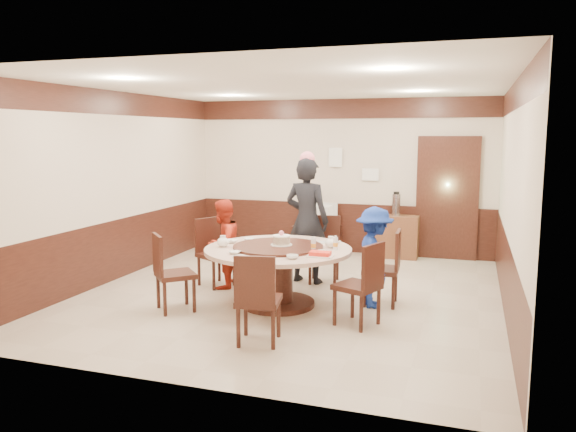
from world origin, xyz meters
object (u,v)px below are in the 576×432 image
(person_red, at_px, (223,244))
(television, at_px, (317,214))
(birthday_cake, at_px, (281,240))
(side_cabinet, at_px, (395,236))
(thermos, at_px, (396,205))
(person_blue, at_px, (374,257))
(banquet_table, at_px, (278,265))
(shrimp_platter, at_px, (320,254))
(person_standing, at_px, (307,221))
(tv_stand, at_px, (317,239))

(person_red, relative_size, television, 1.70)
(birthday_cake, xyz_separation_m, side_cabinet, (1.00, 3.31, -0.47))
(birthday_cake, distance_m, thermos, 3.46)
(person_blue, bearing_deg, television, 7.17)
(birthday_cake, xyz_separation_m, television, (-0.43, 3.28, -0.13))
(banquet_table, height_order, person_red, person_red)
(birthday_cake, height_order, television, birthday_cake)
(person_red, bearing_deg, shrimp_platter, 70.42)
(person_standing, bearing_deg, side_cabinet, -106.03)
(person_blue, xyz_separation_m, thermos, (-0.13, 2.99, 0.30))
(banquet_table, xyz_separation_m, tv_stand, (-0.40, 3.30, -0.28))
(tv_stand, relative_size, thermos, 2.24)
(shrimp_platter, xyz_separation_m, television, (-1.04, 3.65, -0.06))
(person_blue, xyz_separation_m, birthday_cake, (-1.13, -0.31, 0.21))
(banquet_table, xyz_separation_m, person_blue, (1.16, 0.34, 0.10))
(shrimp_platter, height_order, television, television)
(person_blue, bearing_deg, person_red, 63.74)
(person_standing, xyz_separation_m, tv_stand, (-0.42, 2.08, -0.67))
(banquet_table, xyz_separation_m, thermos, (1.04, 3.33, 0.41))
(television, bearing_deg, thermos, -170.17)
(person_blue, relative_size, birthday_cake, 4.68)
(person_blue, xyz_separation_m, side_cabinet, (-0.12, 2.99, -0.26))
(tv_stand, relative_size, television, 1.14)
(shrimp_platter, xyz_separation_m, side_cabinet, (0.40, 3.68, -0.40))
(banquet_table, xyz_separation_m, shrimp_platter, (0.64, -0.34, 0.24))
(person_standing, bearing_deg, person_red, 42.43)
(television, relative_size, thermos, 1.96)
(birthday_cake, bearing_deg, side_cabinet, 73.10)
(thermos, bearing_deg, person_blue, -87.60)
(person_standing, distance_m, person_blue, 1.47)
(person_red, relative_size, tv_stand, 1.49)
(person_blue, distance_m, television, 3.35)
(person_standing, relative_size, television, 2.46)
(person_standing, height_order, side_cabinet, person_standing)
(person_red, relative_size, thermos, 3.33)
(person_red, bearing_deg, thermos, 152.36)
(television, distance_m, thermos, 1.45)
(side_cabinet, bearing_deg, television, -178.80)
(person_blue, height_order, birthday_cake, person_blue)
(person_blue, height_order, side_cabinet, person_blue)
(person_red, bearing_deg, birthday_cake, 72.33)
(shrimp_platter, bearing_deg, side_cabinet, 83.81)
(person_standing, bearing_deg, thermos, -106.01)
(tv_stand, height_order, side_cabinet, side_cabinet)
(banquet_table, distance_m, birthday_cake, 0.31)
(person_blue, xyz_separation_m, tv_stand, (-1.56, 2.96, -0.39))
(person_standing, height_order, television, person_standing)
(television, xyz_separation_m, thermos, (1.43, 0.03, 0.23))
(person_standing, bearing_deg, birthday_cake, 100.38)
(television, height_order, thermos, thermos)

